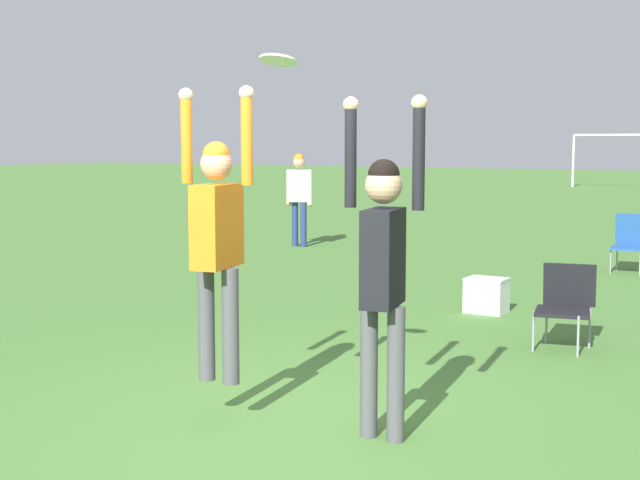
% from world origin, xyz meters
% --- Properties ---
extents(ground_plane, '(120.00, 120.00, 0.00)m').
position_xyz_m(ground_plane, '(0.00, 0.00, 0.00)').
color(ground_plane, '#477533').
extents(person_jumping, '(0.63, 0.51, 2.09)m').
position_xyz_m(person_jumping, '(-0.50, -0.10, 1.39)').
color(person_jumping, '#4C4C51').
rests_on(person_jumping, ground_plane).
extents(person_defending, '(0.60, 0.48, 2.29)m').
position_xyz_m(person_defending, '(0.68, 0.14, 1.23)').
color(person_defending, '#4C4C51').
rests_on(person_defending, ground_plane).
extents(frisbee, '(0.27, 0.26, 0.07)m').
position_xyz_m(frisbee, '(-0.08, 0.05, 2.55)').
color(frisbee, white).
extents(camping_chair_1, '(0.55, 0.59, 0.90)m').
position_xyz_m(camping_chair_1, '(0.48, 9.02, 0.50)').
color(camping_chair_1, gray).
rests_on(camping_chair_1, ground_plane).
extents(camping_chair_3, '(0.59, 0.64, 0.81)m').
position_xyz_m(camping_chair_3, '(1.01, 3.44, 0.46)').
color(camping_chair_3, gray).
rests_on(camping_chair_3, ground_plane).
extents(person_spectator_near, '(0.58, 0.40, 1.78)m').
position_xyz_m(person_spectator_near, '(-5.71, 9.31, 1.08)').
color(person_spectator_near, navy).
rests_on(person_spectator_near, ground_plane).
extents(cooler_box, '(0.46, 0.36, 0.41)m').
position_xyz_m(cooler_box, '(-0.28, 4.78, 0.21)').
color(cooler_box, white).
rests_on(cooler_box, ground_plane).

